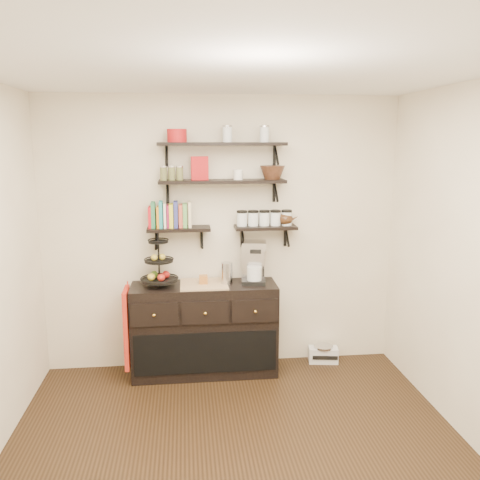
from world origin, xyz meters
name	(u,v)px	position (x,y,z in m)	size (l,w,h in m)	color
floor	(241,465)	(0.00, 0.00, 0.00)	(3.50, 3.50, 0.00)	black
ceiling	(241,67)	(0.00, 0.00, 2.70)	(3.50, 3.50, 0.02)	white
back_wall	(222,234)	(0.00, 1.75, 1.35)	(3.50, 0.02, 2.70)	white
shelf_top	(222,144)	(0.00, 1.62, 2.23)	(1.20, 0.27, 0.23)	black
shelf_mid	(222,182)	(0.00, 1.62, 1.88)	(1.20, 0.27, 0.23)	black
shelf_low_left	(179,229)	(-0.42, 1.63, 1.43)	(0.60, 0.25, 0.23)	black
shelf_low_right	(265,228)	(0.42, 1.63, 1.43)	(0.60, 0.25, 0.23)	black
cookbooks	(172,215)	(-0.49, 1.63, 1.57)	(0.40, 0.15, 0.26)	red
glass_canisters	(264,219)	(0.41, 1.63, 1.51)	(0.54, 0.10, 0.13)	silver
sideboard	(205,329)	(-0.19, 1.51, 0.45)	(1.40, 0.50, 0.92)	black
fruit_stand	(159,268)	(-0.61, 1.52, 1.08)	(0.35, 0.35, 0.51)	black
candle	(203,279)	(-0.20, 1.51, 0.96)	(0.08, 0.08, 0.08)	#9D5C24
coffee_maker	(254,263)	(0.29, 1.54, 1.10)	(0.26, 0.25, 0.42)	black
thermal_carafe	(227,274)	(0.03, 1.49, 1.01)	(0.11, 0.11, 0.22)	silver
apron	(127,327)	(-0.92, 1.41, 0.54)	(0.04, 0.32, 0.75)	#AF1312
radio	(323,354)	(1.04, 1.62, 0.09)	(0.32, 0.22, 0.18)	silver
recipe_box	(200,168)	(-0.21, 1.61, 2.01)	(0.16, 0.06, 0.22)	#A71316
walnut_bowl	(272,173)	(0.48, 1.61, 1.96)	(0.24, 0.24, 0.13)	black
ramekins	(238,175)	(0.15, 1.61, 1.95)	(0.09, 0.09, 0.10)	white
teapot	(286,218)	(0.62, 1.63, 1.52)	(0.19, 0.14, 0.14)	#392111
red_pot	(177,136)	(-0.42, 1.61, 2.31)	(0.18, 0.18, 0.12)	#A71316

